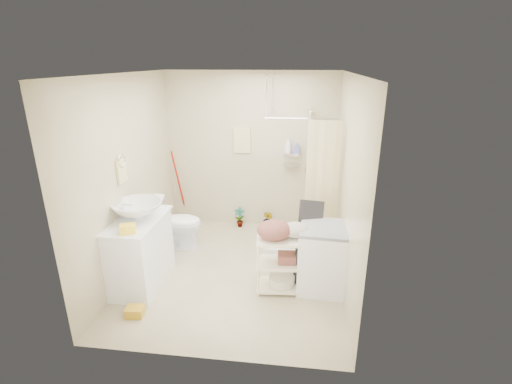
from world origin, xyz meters
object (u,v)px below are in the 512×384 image
Objects in this scene: laundry_rack at (282,259)px; toilet at (176,223)px; washing_machine at (322,258)px; vanity at (140,252)px.

toilet is at bearing 145.60° from laundry_rack.
toilet is 0.93× the size of laundry_rack.
washing_machine reaches higher than toilet.
washing_machine is 0.51m from laundry_rack.
vanity is at bearing 171.43° from toilet.
vanity reaches higher than laundry_rack.
washing_machine is 0.98× the size of laundry_rack.
toilet is 1.94m from laundry_rack.
washing_machine is (2.18, -0.85, 0.02)m from toilet.
vanity reaches higher than washing_machine.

